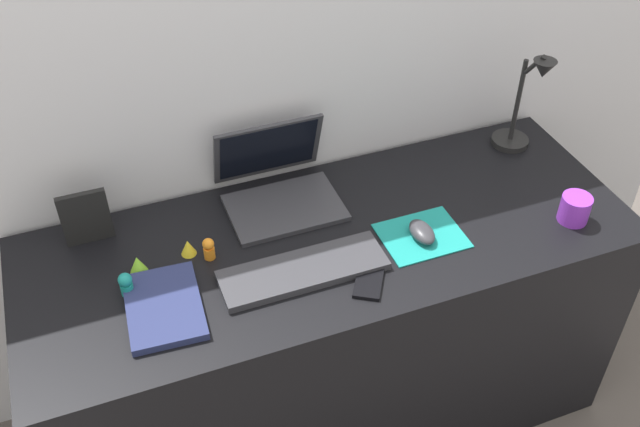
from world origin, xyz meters
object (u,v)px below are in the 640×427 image
mouse (422,232)px  notebook_pad (164,306)px  toy_figurine_lime (138,264)px  toy_figurine_yellow (188,247)px  cell_phone (369,279)px  desk_lamp (525,106)px  keyboard (303,270)px  laptop (277,181)px  toy_figurine_orange (209,248)px  coffee_mug (575,209)px  picture_frame (86,218)px  toy_figurine_teal (126,284)px

mouse → notebook_pad: size_ratio=0.40×
toy_figurine_lime → toy_figurine_yellow: (0.13, 0.02, -0.00)m
mouse → toy_figurine_yellow: (-0.57, 0.16, 0.00)m
toy_figurine_yellow → toy_figurine_lime: bearing=-171.5°
cell_phone → toy_figurine_yellow: size_ratio=2.98×
desk_lamp → keyboard: bearing=-161.2°
laptop → keyboard: (-0.04, -0.30, -0.04)m
desk_lamp → toy_figurine_orange: bearing=-172.6°
coffee_mug → toy_figurine_orange: (-0.93, 0.20, -0.01)m
laptop → notebook_pad: 0.48m
cell_phone → picture_frame: 0.72m
laptop → toy_figurine_teal: 0.50m
coffee_mug → toy_figurine_lime: size_ratio=1.64×
laptop → picture_frame: (-0.50, 0.00, 0.02)m
laptop → toy_figurine_yellow: size_ratio=6.98×
coffee_mug → cell_phone: bearing=-178.6°
keyboard → desk_lamp: desk_lamp is taller
picture_frame → toy_figurine_orange: (0.27, -0.17, -0.04)m
toy_figurine_orange → toy_figurine_teal: size_ratio=0.96×
toy_figurine_yellow → toy_figurine_orange: bearing=-35.9°
mouse → notebook_pad: 0.67m
laptop → toy_figurine_orange: size_ratio=4.93×
keyboard → picture_frame: picture_frame is taller
desk_lamp → notebook_pad: desk_lamp is taller
cell_phone → toy_figurine_orange: 0.40m
laptop → picture_frame: 0.50m
toy_figurine_orange → toy_figurine_yellow: size_ratio=1.42×
cell_phone → mouse: bearing=57.6°
keyboard → toy_figurine_lime: (-0.37, 0.15, 0.01)m
laptop → toy_figurine_orange: laptop is taller
toy_figurine_orange → notebook_pad: bearing=-137.3°
keyboard → desk_lamp: size_ratio=1.25×
mouse → picture_frame: 0.85m
laptop → desk_lamp: bearing=-3.3°
laptop → toy_figurine_teal: bearing=-153.8°
cell_phone → toy_figurine_lime: size_ratio=2.65×
mouse → desk_lamp: bearing=29.6°
mouse → coffee_mug: 0.41m
desk_lamp → mouse: bearing=-150.4°
toy_figurine_yellow → desk_lamp: bearing=5.3°
laptop → desk_lamp: 0.74m
desk_lamp → toy_figurine_teal: bearing=-171.4°
keyboard → toy_figurine_lime: 0.40m
laptop → notebook_pad: (-0.38, -0.30, -0.04)m
keyboard → toy_figurine_yellow: size_ratio=9.54×
coffee_mug → toy_figurine_lime: 1.12m
toy_figurine_teal → mouse: bearing=-5.7°
cell_phone → coffee_mug: size_ratio=1.62×
picture_frame → coffee_mug: 1.25m
toy_figurine_lime → coffee_mug: bearing=-11.0°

